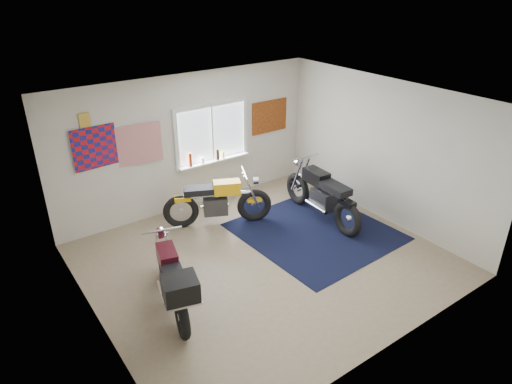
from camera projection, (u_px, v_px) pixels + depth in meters
ground at (265, 260)px, 7.66m from camera, size 5.50×5.50×0.00m
room_shell at (266, 170)px, 6.95m from camera, size 5.50×5.50×5.50m
navy_rug at (315, 231)px, 8.49m from camera, size 2.60×2.70×0.01m
window_assembly at (212, 137)px, 9.13m from camera, size 1.66×0.17×1.26m
oil_bottles at (204, 158)px, 9.11m from camera, size 0.82×0.07×0.28m
flag_display at (84, 120)px, 7.54m from camera, size 1.60×0.10×1.17m
triumph_poster at (269, 116)px, 9.82m from camera, size 0.90×0.03×0.70m
yellow_triumph at (217, 202)px, 8.57m from camera, size 1.92×1.00×1.04m
black_chrome_bike at (322, 196)px, 8.74m from camera, size 0.67×2.18×1.12m
maroon_tourer at (173, 281)px, 6.30m from camera, size 0.87×1.94×0.99m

